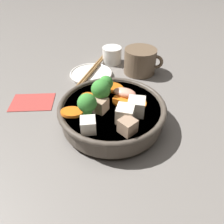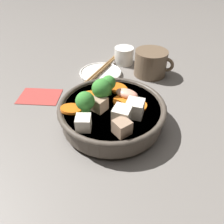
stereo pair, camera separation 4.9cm
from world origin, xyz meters
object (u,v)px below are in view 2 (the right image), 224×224
object	(u,v)px
tea_cup	(124,55)
chopsticks_pair	(100,70)
side_saucer	(100,73)
dark_mug	(151,63)
stirfry_bowl	(112,111)

from	to	relation	value
tea_cup	chopsticks_pair	world-z (taller)	tea_cup
side_saucer	dark_mug	world-z (taller)	dark_mug
side_saucer	tea_cup	xyz separation A→B (m)	(0.04, 0.11, 0.02)
dark_mug	chopsticks_pair	world-z (taller)	dark_mug
dark_mug	chopsticks_pair	distance (m)	0.16
side_saucer	tea_cup	size ratio (longest dim) A/B	2.04
stirfry_bowl	tea_cup	size ratio (longest dim) A/B	3.72
stirfry_bowl	chopsticks_pair	size ratio (longest dim) A/B	1.01
stirfry_bowl	dark_mug	world-z (taller)	stirfry_bowl
dark_mug	stirfry_bowl	bearing A→B (deg)	-93.50
chopsticks_pair	stirfry_bowl	bearing A→B (deg)	-57.68
tea_cup	chopsticks_pair	bearing A→B (deg)	-108.47
side_saucer	chopsticks_pair	size ratio (longest dim) A/B	0.55
tea_cup	dark_mug	bearing A→B (deg)	-21.22
stirfry_bowl	tea_cup	distance (m)	0.32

